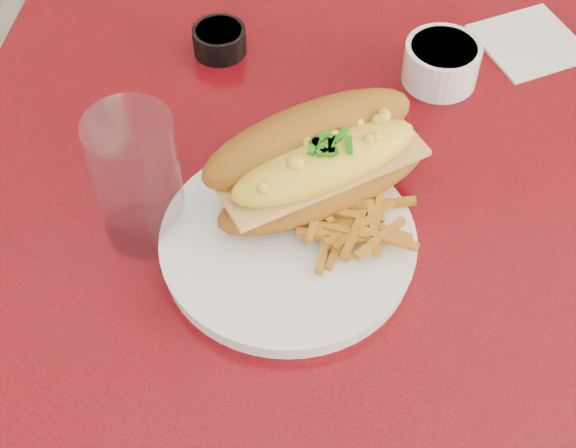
# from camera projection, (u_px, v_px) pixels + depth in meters

# --- Properties ---
(diner_table) EXTENTS (1.23, 0.83, 0.77)m
(diner_table) POSITION_uv_depth(u_px,v_px,m) (451.00, 262.00, 1.00)
(diner_table) COLOR red
(diner_table) RESTS_ON ground
(booth_bench_far) EXTENTS (1.20, 0.51, 0.90)m
(booth_bench_far) POSITION_uv_depth(u_px,v_px,m) (425.00, 48.00, 1.75)
(booth_bench_far) COLOR #96110A
(booth_bench_far) RESTS_ON ground
(dinner_plate) EXTENTS (0.32, 0.32, 0.02)m
(dinner_plate) POSITION_uv_depth(u_px,v_px,m) (288.00, 242.00, 0.80)
(dinner_plate) COLOR white
(dinner_plate) RESTS_ON diner_table
(mac_hoagie) EXTENTS (0.26, 0.23, 0.11)m
(mac_hoagie) POSITION_uv_depth(u_px,v_px,m) (319.00, 161.00, 0.80)
(mac_hoagie) COLOR #955B18
(mac_hoagie) RESTS_ON dinner_plate
(fries_pile) EXTENTS (0.12, 0.12, 0.03)m
(fries_pile) POSITION_uv_depth(u_px,v_px,m) (351.00, 221.00, 0.79)
(fries_pile) COLOR orange
(fries_pile) RESTS_ON dinner_plate
(fork) EXTENTS (0.07, 0.13, 0.00)m
(fork) POSITION_uv_depth(u_px,v_px,m) (345.00, 219.00, 0.81)
(fork) COLOR silver
(fork) RESTS_ON dinner_plate
(gravy_ramekin) EXTENTS (0.09, 0.09, 0.05)m
(gravy_ramekin) POSITION_uv_depth(u_px,v_px,m) (441.00, 62.00, 0.95)
(gravy_ramekin) COLOR white
(gravy_ramekin) RESTS_ON diner_table
(sauce_cup_left) EXTENTS (0.07, 0.07, 0.03)m
(sauce_cup_left) POSITION_uv_depth(u_px,v_px,m) (219.00, 39.00, 0.99)
(sauce_cup_left) COLOR black
(sauce_cup_left) RESTS_ON diner_table
(water_tumbler) EXTENTS (0.11, 0.11, 0.15)m
(water_tumbler) POSITION_uv_depth(u_px,v_px,m) (138.00, 179.00, 0.77)
(water_tumbler) COLOR silver
(water_tumbler) RESTS_ON diner_table
(paper_napkin) EXTENTS (0.16, 0.16, 0.00)m
(paper_napkin) POSITION_uv_depth(u_px,v_px,m) (529.00, 42.00, 1.01)
(paper_napkin) COLOR white
(paper_napkin) RESTS_ON diner_table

